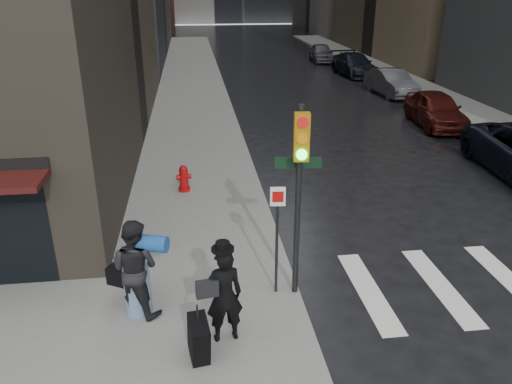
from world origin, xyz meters
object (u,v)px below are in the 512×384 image
at_px(parked_car_4, 321,53).
at_px(parked_car_1, 436,109).
at_px(man_jeans, 135,267).
at_px(traffic_light, 297,179).
at_px(parked_car_2, 391,82).
at_px(parked_car_3, 354,65).
at_px(fire_hydrant, 184,179).
at_px(man_overcoat, 219,303).

bearing_deg(parked_car_4, parked_car_1, -84.65).
xyz_separation_m(man_jeans, parked_car_4, (11.73, 32.19, -0.43)).
distance_m(traffic_light, parked_car_2, 21.19).
bearing_deg(parked_car_2, man_jeans, -127.63).
xyz_separation_m(parked_car_1, parked_car_4, (-0.25, 19.67, -0.07)).
bearing_deg(parked_car_1, traffic_light, -120.39).
bearing_deg(parked_car_3, fire_hydrant, -123.88).
bearing_deg(traffic_light, parked_car_2, 69.15).
bearing_deg(parked_car_3, parked_car_4, 92.38).
distance_m(traffic_light, parked_car_1, 15.33).
relative_size(man_jeans, parked_car_2, 0.45).
xyz_separation_m(man_jeans, traffic_light, (3.07, 0.19, 1.54)).
bearing_deg(parked_car_2, man_overcoat, -123.00).
height_order(man_overcoat, traffic_light, traffic_light).
height_order(parked_car_1, parked_car_2, parked_car_1).
distance_m(man_jeans, traffic_light, 3.44).
distance_m(fire_hydrant, parked_car_2, 17.54).
xyz_separation_m(man_jeans, parked_car_1, (11.98, 12.52, -0.36)).
relative_size(parked_car_1, parked_car_4, 1.10).
distance_m(traffic_light, parked_car_4, 33.20).
bearing_deg(parked_car_4, man_overcoat, -102.47).
xyz_separation_m(traffic_light, parked_car_4, (8.66, 31.99, -1.97)).
xyz_separation_m(man_overcoat, fire_hydrant, (-0.66, 7.07, -0.47)).
relative_size(man_overcoat, fire_hydrant, 2.43).
bearing_deg(fire_hydrant, parked_car_4, 67.44).
height_order(man_overcoat, fire_hydrant, man_overcoat).
bearing_deg(man_overcoat, man_jeans, -45.60).
xyz_separation_m(traffic_light, parked_car_1, (8.91, 12.33, -1.90)).
height_order(man_jeans, parked_car_2, man_jeans).
relative_size(fire_hydrant, parked_car_2, 0.19).
distance_m(man_overcoat, parked_car_3, 28.88).
xyz_separation_m(fire_hydrant, parked_car_4, (10.89, 26.22, 0.18)).
xyz_separation_m(parked_car_2, parked_car_3, (-0.08, 6.56, 0.01)).
bearing_deg(fire_hydrant, parked_car_3, 59.56).
xyz_separation_m(man_jeans, fire_hydrant, (0.84, 5.96, -0.61)).
height_order(man_overcoat, parked_car_2, man_overcoat).
distance_m(man_jeans, parked_car_4, 34.26).
height_order(fire_hydrant, parked_car_4, parked_car_4).
xyz_separation_m(man_overcoat, traffic_light, (1.58, 1.30, 1.68)).
bearing_deg(parked_car_2, traffic_light, -120.92).
bearing_deg(fire_hydrant, traffic_light, -68.83).
bearing_deg(man_overcoat, parked_car_2, -127.64).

